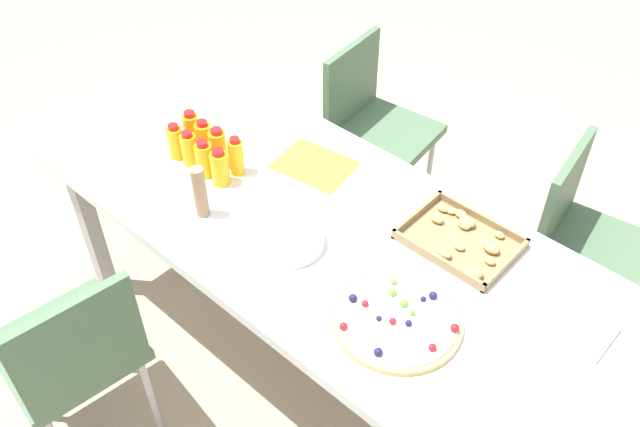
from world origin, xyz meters
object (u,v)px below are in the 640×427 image
object	(u,v)px
fruit_pizza	(398,319)
juice_bottle_4	(192,130)
napkin_stack	(583,330)
juice_bottle_1	(189,149)
party_table	(342,250)
snack_tray	(462,240)
juice_bottle_2	(204,159)
juice_bottle_5	(204,139)
juice_bottle_6	(218,148)
chair_near_left	(74,352)
juice_bottle_0	(176,142)
paper_folder	(314,165)
juice_bottle_7	(236,157)
plate_stack	(290,240)
cardboard_tube	(200,192)
chair_far_right	(584,237)
juice_bottle_3	(220,168)
chair_far_left	(372,120)

from	to	relation	value
fruit_pizza	juice_bottle_4	bearing A→B (deg)	172.58
fruit_pizza	napkin_stack	distance (m)	0.51
juice_bottle_1	party_table	bearing A→B (deg)	7.67
napkin_stack	snack_tray	bearing A→B (deg)	171.97
juice_bottle_2	napkin_stack	bearing A→B (deg)	11.14
juice_bottle_5	juice_bottle_6	world-z (taller)	same
chair_near_left	juice_bottle_5	xyz separation A→B (m)	(-0.21, 0.75, 0.29)
fruit_pizza	napkin_stack	world-z (taller)	fruit_pizza
juice_bottle_1	juice_bottle_6	world-z (taller)	juice_bottle_6
party_table	juice_bottle_1	distance (m)	0.65
juice_bottle_0	fruit_pizza	size ratio (longest dim) A/B	0.38
paper_folder	party_table	bearing A→B (deg)	-33.05
juice_bottle_7	napkin_stack	size ratio (longest dim) A/B	0.98
juice_bottle_2	juice_bottle_6	bearing A→B (deg)	97.62
plate_stack	paper_folder	bearing A→B (deg)	121.69
paper_folder	cardboard_tube	bearing A→B (deg)	-103.02
juice_bottle_6	napkin_stack	distance (m)	1.31
chair_far_right	juice_bottle_7	size ratio (longest dim) A/B	5.67
juice_bottle_0	napkin_stack	distance (m)	1.46
juice_bottle_5	napkin_stack	xyz separation A→B (m)	(1.36, 0.18, -0.06)
cardboard_tube	juice_bottle_0	bearing A→B (deg)	155.33
juice_bottle_2	plate_stack	size ratio (longest dim) A/B	0.65
juice_bottle_1	juice_bottle_4	size ratio (longest dim) A/B	0.89
juice_bottle_7	plate_stack	xyz separation A→B (m)	(0.38, -0.13, -0.05)
juice_bottle_4	napkin_stack	distance (m)	1.45
juice_bottle_4	chair_near_left	bearing A→B (deg)	-69.62
chair_far_right	juice_bottle_2	xyz separation A→B (m)	(-1.05, -0.85, 0.29)
chair_near_left	chair_far_right	size ratio (longest dim) A/B	1.00
chair_far_right	juice_bottle_3	distance (m)	1.32
chair_far_right	plate_stack	distance (m)	1.11
party_table	juice_bottle_7	xyz separation A→B (m)	(-0.48, -0.01, 0.13)
juice_bottle_4	juice_bottle_7	xyz separation A→B (m)	(0.23, 0.01, -0.00)
juice_bottle_6	juice_bottle_3	bearing A→B (deg)	-38.94
chair_far_right	chair_near_left	bearing A→B (deg)	-39.62
chair_near_left	chair_far_right	world-z (taller)	same
fruit_pizza	cardboard_tube	xyz separation A→B (m)	(-0.74, -0.08, 0.08)
chair_far_right	juice_bottle_2	size ratio (longest dim) A/B	5.96
chair_far_right	juice_bottle_6	world-z (taller)	juice_bottle_6
juice_bottle_2	juice_bottle_5	bearing A→B (deg)	139.32
snack_tray	juice_bottle_5	bearing A→B (deg)	-165.16
juice_bottle_0	juice_bottle_4	world-z (taller)	juice_bottle_4
juice_bottle_6	paper_folder	xyz separation A→B (m)	(0.26, 0.22, -0.07)
juice_bottle_6	napkin_stack	xyz separation A→B (m)	(1.29, 0.18, -0.06)
plate_stack	napkin_stack	world-z (taller)	plate_stack
juice_bottle_4	chair_far_left	bearing A→B (deg)	77.41
cardboard_tube	party_table	bearing A→B (deg)	29.55
plate_stack	napkin_stack	xyz separation A→B (m)	(0.83, 0.30, -0.01)
chair_far_left	paper_folder	bearing A→B (deg)	13.22
juice_bottle_6	fruit_pizza	bearing A→B (deg)	-8.52
snack_tray	cardboard_tube	distance (m)	0.83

